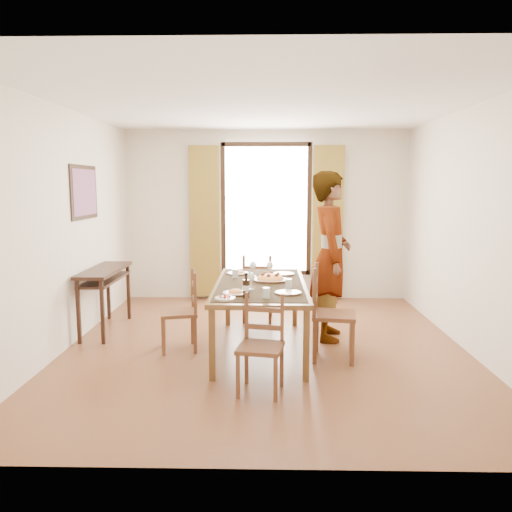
{
  "coord_description": "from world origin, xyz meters",
  "views": [
    {
      "loc": [
        0.01,
        -5.53,
        1.84
      ],
      "look_at": [
        -0.12,
        0.35,
        1.0
      ],
      "focal_mm": 35.0,
      "sensor_mm": 36.0,
      "label": 1
    }
  ],
  "objects_px": {
    "pasta_platter": "(270,277)",
    "man": "(330,256)",
    "console_table": "(105,278)",
    "dining_table": "(260,288)"
  },
  "relations": [
    {
      "from": "pasta_platter",
      "to": "man",
      "type": "bearing_deg",
      "value": 22.46
    },
    {
      "from": "console_table",
      "to": "pasta_platter",
      "type": "relative_size",
      "value": 3.0
    },
    {
      "from": "console_table",
      "to": "dining_table",
      "type": "xyz_separation_m",
      "value": [
        1.97,
        -0.67,
        0.01
      ]
    },
    {
      "from": "console_table",
      "to": "pasta_platter",
      "type": "height_order",
      "value": "pasta_platter"
    },
    {
      "from": "console_table",
      "to": "man",
      "type": "xyz_separation_m",
      "value": [
        2.8,
        -0.25,
        0.32
      ]
    },
    {
      "from": "console_table",
      "to": "man",
      "type": "height_order",
      "value": "man"
    },
    {
      "from": "console_table",
      "to": "pasta_platter",
      "type": "xyz_separation_m",
      "value": [
        2.08,
        -0.55,
        0.12
      ]
    },
    {
      "from": "console_table",
      "to": "pasta_platter",
      "type": "bearing_deg",
      "value": -14.74
    },
    {
      "from": "pasta_platter",
      "to": "console_table",
      "type": "bearing_deg",
      "value": 165.26
    },
    {
      "from": "man",
      "to": "pasta_platter",
      "type": "height_order",
      "value": "man"
    }
  ]
}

